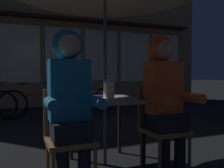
# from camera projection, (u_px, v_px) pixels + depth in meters

# --- Properties ---
(ground_plane) EXTENTS (60.00, 60.00, 0.00)m
(ground_plane) POSITION_uv_depth(u_px,v_px,m) (105.00, 165.00, 2.66)
(ground_plane) COLOR black
(cafe_table) EXTENTS (0.72, 0.72, 0.74)m
(cafe_table) POSITION_uv_depth(u_px,v_px,m) (105.00, 107.00, 2.63)
(cafe_table) COLOR #B2AD9E
(cafe_table) RESTS_ON ground_plane
(lantern) EXTENTS (0.11, 0.11, 0.23)m
(lantern) POSITION_uv_depth(u_px,v_px,m) (109.00, 88.00, 2.55)
(lantern) COLOR white
(lantern) RESTS_ON cafe_table
(chair_left) EXTENTS (0.40, 0.40, 0.87)m
(chair_left) POSITION_uv_depth(u_px,v_px,m) (69.00, 132.00, 2.12)
(chair_left) COLOR olive
(chair_left) RESTS_ON ground_plane
(chair_right) EXTENTS (0.40, 0.40, 0.87)m
(chair_right) POSITION_uv_depth(u_px,v_px,m) (161.00, 124.00, 2.47)
(chair_right) COLOR olive
(chair_right) RESTS_ON ground_plane
(person_left_hooded) EXTENTS (0.45, 0.56, 1.40)m
(person_left_hooded) POSITION_uv_depth(u_px,v_px,m) (70.00, 93.00, 2.05)
(person_left_hooded) COLOR black
(person_left_hooded) RESTS_ON ground_plane
(person_right_hooded) EXTENTS (0.45, 0.56, 1.40)m
(person_right_hooded) POSITION_uv_depth(u_px,v_px,m) (164.00, 90.00, 2.41)
(person_right_hooded) COLOR black
(person_right_hooded) RESTS_ON ground_plane
(shopfront_building) EXTENTS (10.00, 0.93, 6.20)m
(shopfront_building) POSITION_uv_depth(u_px,v_px,m) (61.00, 10.00, 7.71)
(shopfront_building) COLOR #937A56
(shopfront_building) RESTS_ON ground_plane
(bicycle_third) EXTENTS (1.68, 0.18, 0.84)m
(bicycle_third) POSITION_uv_depth(u_px,v_px,m) (36.00, 103.00, 5.52)
(bicycle_third) COLOR black
(bicycle_third) RESTS_ON ground_plane
(bicycle_fourth) EXTENTS (1.67, 0.30, 0.84)m
(bicycle_fourth) POSITION_uv_depth(u_px,v_px,m) (87.00, 100.00, 6.06)
(bicycle_fourth) COLOR black
(bicycle_fourth) RESTS_ON ground_plane
(book) EXTENTS (0.23, 0.19, 0.02)m
(book) POSITION_uv_depth(u_px,v_px,m) (100.00, 97.00, 2.71)
(book) COLOR #661E7A
(book) RESTS_ON cafe_table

